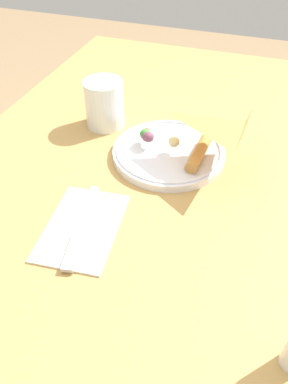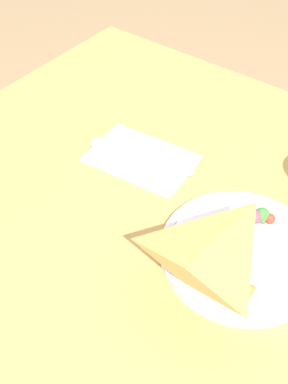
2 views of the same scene
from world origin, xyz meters
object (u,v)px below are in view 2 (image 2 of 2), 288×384
(plate_pizza, at_px, (242,249))
(dining_table, at_px, (223,298))
(napkin_folded, at_px, (141,159))
(butter_knife, at_px, (136,155))

(plate_pizza, bearing_deg, dining_table, -118.45)
(dining_table, height_order, napkin_folded, napkin_folded)
(butter_knife, bearing_deg, napkin_folded, -0.00)
(dining_table, distance_m, napkin_folded, 0.27)
(dining_table, relative_size, plate_pizza, 5.14)
(plate_pizza, height_order, napkin_folded, plate_pizza)
(napkin_folded, xyz_separation_m, butter_knife, (-0.01, -0.00, 0.00))
(napkin_folded, distance_m, butter_knife, 0.01)
(napkin_folded, bearing_deg, plate_pizza, -18.34)
(plate_pizza, bearing_deg, napkin_folded, 161.66)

